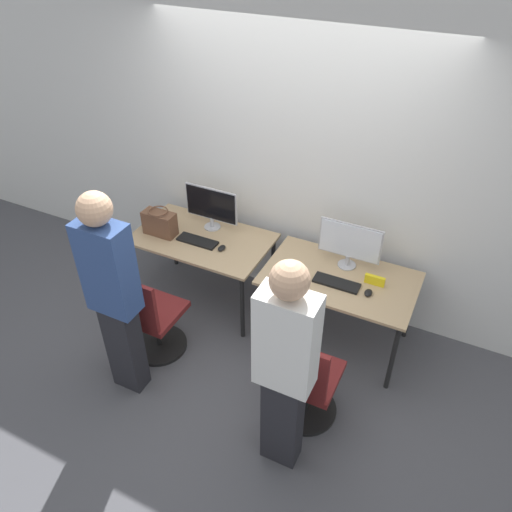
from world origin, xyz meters
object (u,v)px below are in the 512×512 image
(person_right, at_px, (285,364))
(mouse_left, at_px, (222,248))
(keyboard_right, at_px, (336,283))
(mouse_right, at_px, (368,293))
(person_left, at_px, (113,291))
(keyboard_left, at_px, (198,241))
(office_chair_right, at_px, (305,385))
(handbag, at_px, (160,223))
(monitor_left, at_px, (211,206))
(office_chair_left, at_px, (151,321))
(monitor_right, at_px, (350,243))

(person_right, bearing_deg, mouse_left, 133.61)
(keyboard_right, relative_size, mouse_right, 4.14)
(person_left, height_order, person_right, person_left)
(keyboard_left, bearing_deg, office_chair_right, -30.01)
(mouse_left, height_order, person_left, person_left)
(mouse_left, bearing_deg, handbag, -177.71)
(keyboard_right, distance_m, person_right, 1.16)
(person_left, bearing_deg, monitor_left, 89.91)
(monitor_left, relative_size, office_chair_left, 0.59)
(office_chair_right, relative_size, person_right, 0.51)
(mouse_right, bearing_deg, person_left, -145.67)
(mouse_left, xyz_separation_m, office_chair_left, (-0.28, -0.72, -0.36))
(person_right, bearing_deg, keyboard_left, 139.34)
(office_chair_left, height_order, handbag, handbag)
(keyboard_right, distance_m, office_chair_right, 0.85)
(mouse_left, relative_size, person_left, 0.05)
(monitor_left, bearing_deg, office_chair_left, -91.77)
(monitor_left, bearing_deg, monitor_right, -0.43)
(keyboard_left, bearing_deg, person_right, -40.66)
(office_chair_right, xyz_separation_m, handbag, (-1.73, 0.75, 0.46))
(monitor_right, relative_size, handbag, 1.73)
(mouse_left, distance_m, person_right, 1.60)
(office_chair_left, bearing_deg, mouse_left, 68.69)
(monitor_right, xyz_separation_m, office_chair_right, (0.06, -1.04, -0.58))
(monitor_left, xyz_separation_m, person_left, (-0.00, -1.36, 0.04))
(office_chair_left, xyz_separation_m, mouse_right, (1.60, 0.70, 0.36))
(monitor_right, bearing_deg, person_left, -133.96)
(monitor_left, relative_size, office_chair_right, 0.59)
(keyboard_left, relative_size, person_right, 0.22)
(person_left, bearing_deg, keyboard_left, 89.88)
(monitor_right, bearing_deg, keyboard_left, -168.91)
(mouse_right, relative_size, handbag, 0.30)
(mouse_left, xyz_separation_m, office_chair_right, (1.11, -0.78, -0.36))
(office_chair_left, distance_m, mouse_right, 1.78)
(office_chair_left, relative_size, monitor_right, 1.69)
(keyboard_left, xyz_separation_m, person_right, (1.34, -1.15, 0.22))
(keyboard_left, relative_size, person_left, 0.21)
(person_left, bearing_deg, handbag, 109.07)
(monitor_left, height_order, keyboard_right, monitor_left)
(office_chair_left, bearing_deg, handbag, 115.91)
(office_chair_left, relative_size, handbag, 2.92)
(keyboard_left, bearing_deg, keyboard_right, -0.60)
(monitor_left, height_order, keyboard_left, monitor_left)
(keyboard_left, relative_size, office_chair_left, 0.43)
(office_chair_left, bearing_deg, mouse_right, 23.81)
(keyboard_right, relative_size, handbag, 1.24)
(office_chair_left, relative_size, mouse_right, 9.74)
(monitor_left, relative_size, monitor_right, 1.00)
(monitor_left, xyz_separation_m, mouse_left, (0.25, -0.27, -0.21))
(monitor_right, distance_m, keyboard_right, 0.35)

